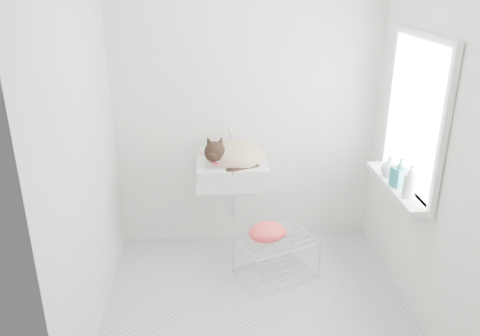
{
  "coord_description": "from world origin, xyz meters",
  "views": [
    {
      "loc": [
        -0.33,
        -2.87,
        2.25
      ],
      "look_at": [
        -0.09,
        0.5,
        0.88
      ],
      "focal_mm": 36.19,
      "sensor_mm": 36.0,
      "label": 1
    }
  ],
  "objects": [
    {
      "name": "bottle_c",
      "position": [
        1.0,
        0.35,
        0.85
      ],
      "size": [
        0.17,
        0.17,
        0.15
      ],
      "primitive_type": "imported",
      "rotation": [
        0.0,
        0.0,
        2.41
      ],
      "color": "silver",
      "rests_on": "windowsill"
    },
    {
      "name": "cat",
      "position": [
        -0.13,
        0.72,
        0.89
      ],
      "size": [
        0.52,
        0.45,
        0.31
      ],
      "rotation": [
        0.0,
        0.0,
        0.15
      ],
      "color": "#CCB791",
      "rests_on": "sink"
    },
    {
      "name": "floor",
      "position": [
        0.0,
        0.0,
        0.0
      ],
      "size": [
        2.2,
        2.0,
        0.02
      ],
      "primitive_type": "cube",
      "color": "silver",
      "rests_on": "ground"
    },
    {
      "name": "window_frame",
      "position": [
        1.07,
        0.2,
        1.35
      ],
      "size": [
        0.04,
        0.9,
        1.1
      ],
      "primitive_type": "cube",
      "color": "white",
      "rests_on": "right_wall"
    },
    {
      "name": "faucet",
      "position": [
        -0.14,
        0.92,
        0.99
      ],
      "size": [
        0.2,
        0.14,
        0.2
      ],
      "primitive_type": null,
      "color": "silver",
      "rests_on": "sink"
    },
    {
      "name": "back_wall",
      "position": [
        0.0,
        1.0,
        1.25
      ],
      "size": [
        2.2,
        0.02,
        2.5
      ],
      "primitive_type": "cube",
      "color": "white",
      "rests_on": "ground"
    },
    {
      "name": "right_wall",
      "position": [
        1.1,
        0.0,
        1.25
      ],
      "size": [
        0.02,
        2.0,
        2.5
      ],
      "primitive_type": "cube",
      "color": "white",
      "rests_on": "ground"
    },
    {
      "name": "window_glass",
      "position": [
        1.09,
        0.2,
        1.35
      ],
      "size": [
        0.01,
        0.8,
        1.0
      ],
      "primitive_type": "cube",
      "color": "white",
      "rests_on": "right_wall"
    },
    {
      "name": "windowsill",
      "position": [
        1.01,
        0.2,
        0.83
      ],
      "size": [
        0.16,
        0.88,
        0.04
      ],
      "primitive_type": "cube",
      "color": "white",
      "rests_on": "right_wall"
    },
    {
      "name": "towel",
      "position": [
        0.11,
        0.37,
        0.36
      ],
      "size": [
        0.35,
        0.3,
        0.12
      ],
      "primitive_type": "ellipsoid",
      "rotation": [
        0.0,
        0.0,
        0.35
      ],
      "color": "#EF571D",
      "rests_on": "wire_rack"
    },
    {
      "name": "wire_rack",
      "position": [
        0.18,
        0.37,
        0.15
      ],
      "size": [
        0.67,
        0.58,
        0.33
      ],
      "primitive_type": "cube",
      "rotation": [
        0.0,
        0.0,
        0.41
      ],
      "color": "beige",
      "rests_on": "floor"
    },
    {
      "name": "bottle_b",
      "position": [
        1.0,
        0.16,
        0.85
      ],
      "size": [
        0.12,
        0.12,
        0.21
      ],
      "primitive_type": "imported",
      "rotation": [
        0.0,
        0.0,
        1.91
      ],
      "color": "teal",
      "rests_on": "windowsill"
    },
    {
      "name": "bottle_a",
      "position": [
        1.0,
        -0.02,
        0.85
      ],
      "size": [
        0.1,
        0.1,
        0.19
      ],
      "primitive_type": "imported",
      "rotation": [
        0.0,
        0.0,
        1.05
      ],
      "color": "silver",
      "rests_on": "windowsill"
    },
    {
      "name": "sink",
      "position": [
        -0.14,
        0.74,
        0.85
      ],
      "size": [
        0.56,
        0.49,
        0.22
      ],
      "primitive_type": "cube",
      "color": "white",
      "rests_on": "back_wall"
    },
    {
      "name": "left_wall",
      "position": [
        -1.1,
        0.0,
        1.25
      ],
      "size": [
        0.02,
        2.0,
        2.5
      ],
      "primitive_type": "cube",
      "color": "white",
      "rests_on": "ground"
    }
  ]
}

